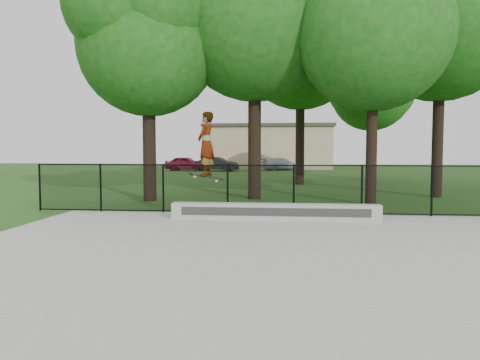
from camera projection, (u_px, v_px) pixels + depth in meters
The scene contains 10 objects.
ground at pixel (298, 265), 8.20m from camera, with size 100.00×100.00×0.00m, color #284B15.
concrete_slab at pixel (298, 264), 8.20m from camera, with size 14.00×12.00×0.06m, color #9B9B96.
grind_ledge at pixel (275, 212), 12.90m from camera, with size 5.74×0.40×0.46m, color #B5B6B0.
car_a at pixel (186, 164), 41.46m from camera, with size 1.49×3.69×1.26m, color maroon.
car_b at pixel (217, 164), 40.79m from camera, with size 1.30×3.37×1.23m, color black.
car_c at pixel (282, 164), 42.50m from camera, with size 1.56×3.53×1.11m, color #979FAB.
skater_airborne at pixel (206, 145), 12.77m from camera, with size 0.84×0.72×1.90m.
chainlink_fence at pixel (294, 189), 14.00m from camera, with size 16.06×0.06×1.50m.
tree_row at pixel (322, 42), 20.98m from camera, with size 17.42×18.29×10.89m.
distant_building at pixel (269, 146), 45.97m from camera, with size 12.40×6.40×4.30m.
Camera 1 is at (-0.21, -8.14, 2.07)m, focal length 35.00 mm.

